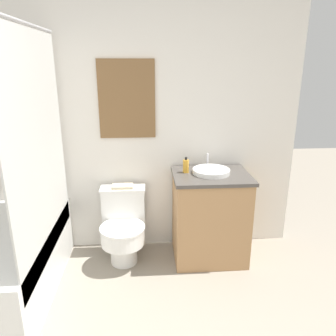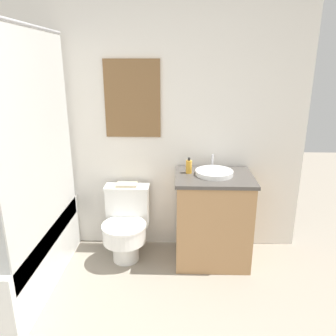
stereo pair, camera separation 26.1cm
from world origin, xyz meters
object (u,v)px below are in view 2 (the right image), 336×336
soap_bottle (189,167)px  book_on_tank (127,185)px  toilet (126,224)px  sink (214,173)px

soap_bottle → book_on_tank: soap_bottle is taller
toilet → soap_bottle: 0.79m
sink → book_on_tank: bearing=170.9°
sink → book_on_tank: (-0.78, 0.12, -0.17)m
toilet → sink: sink is taller
sink → soap_bottle: size_ratio=2.58×
soap_bottle → toilet: bearing=-175.5°
toilet → sink: 0.93m
sink → book_on_tank: 0.81m
sink → soap_bottle: (-0.22, 0.04, 0.04)m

